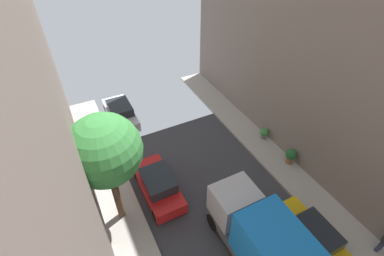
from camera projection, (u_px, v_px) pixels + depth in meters
name	position (u px, v px, depth m)	size (l,w,h in m)	color
parked_car_left_3	(158.00, 185.00, 16.07)	(1.78, 4.20, 1.57)	red
parked_car_left_4	(120.00, 113.00, 21.26)	(1.78, 4.20, 1.57)	silver
parked_car_right_2	(311.00, 238.00, 13.64)	(1.78, 4.20, 1.57)	gold
delivery_truck	(268.00, 248.00, 12.15)	(2.26, 6.60, 3.38)	#4C4C51
street_tree_0	(104.00, 151.00, 12.14)	(3.35, 3.35, 6.53)	brown
potted_plant_1	(264.00, 133.00, 19.67)	(0.57, 0.57, 0.82)	slate
potted_plant_3	(291.00, 156.00, 17.79)	(0.69, 0.69, 1.07)	brown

